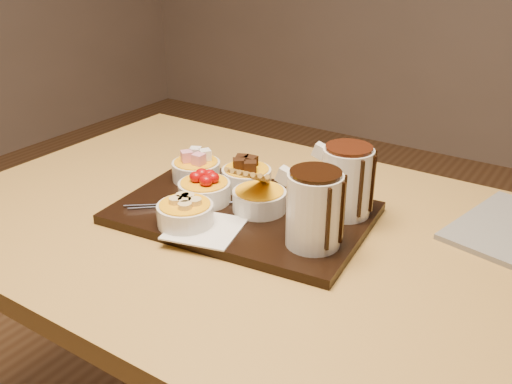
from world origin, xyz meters
The scene contains 11 objects.
dining_table centered at (0.00, 0.00, 0.65)m, with size 1.20×0.80×0.75m.
serving_board centered at (-0.03, 0.00, 0.76)m, with size 0.46×0.30×0.02m, color black.
napkin centered at (-0.04, -0.10, 0.77)m, with size 0.12×0.12×0.00m, color white.
bowl_marshmallows centered at (-0.18, 0.06, 0.79)m, with size 0.10×0.10×0.04m, color silver.
bowl_cake centered at (-0.08, 0.09, 0.79)m, with size 0.10×0.10×0.04m, color silver.
bowl_strawberries centered at (-0.11, -0.01, 0.79)m, with size 0.10×0.10×0.04m, color silver.
bowl_biscotti centered at (0.00, 0.02, 0.79)m, with size 0.10×0.10×0.04m, color silver.
bowl_bananas centered at (-0.08, -0.10, 0.79)m, with size 0.10×0.10×0.04m, color silver.
pitcher_dark_chocolate centered at (0.14, -0.04, 0.83)m, with size 0.09×0.09×0.12m, color silver.
pitcher_milk_chocolate centered at (0.14, 0.09, 0.83)m, with size 0.09×0.09×0.12m, color silver.
fondue_skewers centered at (-0.11, -0.04, 0.77)m, with size 0.26×0.03×0.01m, color silver, non-canonical shape.
Camera 1 is at (0.52, -0.77, 1.25)m, focal length 40.00 mm.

